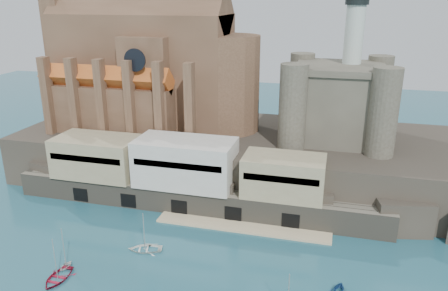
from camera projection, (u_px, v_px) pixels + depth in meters
name	position (u px, v px, depth m)	size (l,w,h in m)	color
ground	(199.00, 290.00, 58.69)	(300.00, 300.00, 0.00)	#1B4C5C
promontory	(254.00, 157.00, 93.14)	(100.00, 36.00, 10.00)	black
quay	(184.00, 176.00, 80.30)	(70.00, 12.00, 13.05)	#655F51
church	(151.00, 70.00, 95.64)	(47.00, 25.93, 30.51)	brown
castle_keep	(338.00, 98.00, 86.41)	(21.20, 21.20, 29.30)	#494539
boat_0	(58.00, 279.00, 61.02)	(3.94, 1.14, 5.52)	maroon
boat_4	(66.00, 267.00, 63.66)	(2.23, 1.36, 2.58)	silver
boat_6	(145.00, 250.00, 68.05)	(3.79, 1.10, 5.30)	white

